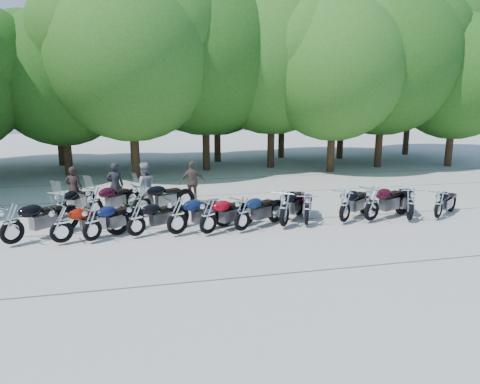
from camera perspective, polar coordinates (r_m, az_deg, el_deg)
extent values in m
plane|color=#A49E94|center=(13.38, 1.42, -5.94)|extent=(90.00, 90.00, 0.00)
cylinder|color=#3A2614|center=(25.62, -22.06, 5.71)|extent=(0.44, 0.44, 3.31)
sphere|color=#286319|center=(25.52, -22.73, 13.90)|extent=(7.31, 7.31, 7.31)
cylinder|color=#3A2614|center=(23.67, -13.85, 6.54)|extent=(0.44, 0.44, 3.93)
sphere|color=#357721|center=(23.66, -14.41, 17.10)|extent=(8.70, 8.70, 8.70)
cylinder|color=#3A2614|center=(25.76, -4.56, 7.51)|extent=(0.44, 0.44, 4.13)
sphere|color=#286319|center=(25.79, -4.74, 17.70)|extent=(9.13, 9.13, 9.13)
cylinder|color=#3A2614|center=(26.76, 4.16, 7.65)|extent=(0.44, 0.44, 4.09)
sphere|color=#357721|center=(26.78, 4.31, 17.37)|extent=(9.04, 9.04, 9.04)
cylinder|color=#3A2614|center=(25.59, 12.07, 6.68)|extent=(0.44, 0.44, 3.62)
sphere|color=#357721|center=(25.53, 12.48, 15.66)|extent=(8.00, 8.00, 8.00)
cylinder|color=#3A2614|center=(28.12, 18.09, 7.19)|extent=(0.44, 0.44, 3.98)
sphere|color=#286319|center=(28.13, 18.71, 16.16)|extent=(8.79, 8.79, 8.79)
cylinder|color=#3A2614|center=(30.31, 26.21, 6.33)|extent=(0.44, 0.44, 3.41)
sphere|color=#286319|center=(30.24, 26.90, 13.44)|extent=(7.53, 7.53, 7.53)
cylinder|color=#3A2614|center=(29.84, -22.82, 6.66)|extent=(0.44, 0.44, 3.52)
sphere|color=#357721|center=(29.78, -23.45, 14.14)|extent=(7.78, 7.78, 7.78)
cylinder|color=#3A2614|center=(28.86, -14.06, 6.99)|extent=(0.44, 0.44, 3.42)
sphere|color=#286319|center=(28.79, -14.46, 14.52)|extent=(7.56, 7.56, 7.56)
cylinder|color=#3A2614|center=(29.31, -3.04, 7.55)|extent=(0.44, 0.44, 3.56)
sphere|color=#286319|center=(29.25, -3.13, 15.28)|extent=(7.88, 7.88, 7.88)
cylinder|color=#3A2614|center=(31.45, 5.54, 8.01)|extent=(0.44, 0.44, 3.76)
sphere|color=#286319|center=(31.43, 5.70, 15.60)|extent=(8.31, 8.31, 8.31)
cylinder|color=#3A2614|center=(31.68, 13.27, 7.66)|extent=(0.44, 0.44, 3.63)
sphere|color=#357721|center=(31.63, 13.63, 14.93)|extent=(8.02, 8.02, 8.02)
cylinder|color=#3A2614|center=(35.42, 21.39, 8.20)|extent=(0.44, 0.44, 4.37)
sphere|color=#286319|center=(35.48, 22.02, 16.01)|extent=(9.67, 9.67, 9.67)
imported|color=black|center=(17.44, -21.27, 0.43)|extent=(0.68, 0.50, 1.71)
imported|color=#959597|center=(16.53, -12.68, 0.65)|extent=(1.03, 0.88, 1.87)
imported|color=brown|center=(17.49, -6.33, 1.29)|extent=(1.04, 0.46, 1.74)
imported|color=black|center=(17.36, -16.30, 0.86)|extent=(0.70, 0.50, 1.79)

